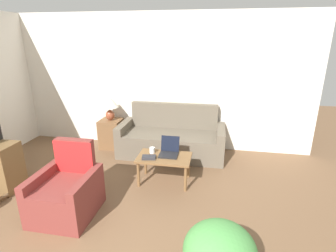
{
  "coord_description": "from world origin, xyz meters",
  "views": [
    {
      "loc": [
        1.3,
        -1.18,
        2.13
      ],
      "look_at": [
        0.55,
        2.85,
        0.75
      ],
      "focal_mm": 28.0,
      "sensor_mm": 36.0,
      "label": 1
    }
  ],
  "objects": [
    {
      "name": "table_lamp",
      "position": [
        -0.74,
        3.52,
        0.91
      ],
      "size": [
        0.36,
        0.36,
        0.5
      ],
      "color": "brown",
      "rests_on": "side_table"
    },
    {
      "name": "wall_back",
      "position": [
        -0.0,
        3.83,
        1.31
      ],
      "size": [
        6.27,
        0.06,
        2.6
      ],
      "color": "white",
      "rests_on": "ground_plane"
    },
    {
      "name": "book_red",
      "position": [
        0.37,
        2.25,
        0.45
      ],
      "size": [
        0.22,
        0.17,
        0.04
      ],
      "color": "#2D2D33",
      "rests_on": "coffee_table"
    },
    {
      "name": "laptop",
      "position": [
        0.64,
        2.46,
        0.49
      ],
      "size": [
        0.29,
        0.31,
        0.26
      ],
      "color": "black",
      "rests_on": "coffee_table"
    },
    {
      "name": "couch",
      "position": [
        0.52,
        3.41,
        0.28
      ],
      "size": [
        1.96,
        0.81,
        0.93
      ],
      "color": "#665B4C",
      "rests_on": "ground_plane"
    },
    {
      "name": "coffee_table",
      "position": [
        0.58,
        2.35,
        0.37
      ],
      "size": [
        0.81,
        0.5,
        0.43
      ],
      "color": "brown",
      "rests_on": "ground_plane"
    },
    {
      "name": "cup_navy",
      "position": [
        0.37,
        2.45,
        0.47
      ],
      "size": [
        0.08,
        0.08,
        0.09
      ],
      "color": "white",
      "rests_on": "coffee_table"
    },
    {
      "name": "armchair",
      "position": [
        -0.47,
        1.41,
        0.28
      ],
      "size": [
        0.71,
        0.76,
        0.9
      ],
      "color": "brown",
      "rests_on": "ground_plane"
    },
    {
      "name": "side_table",
      "position": [
        -0.74,
        3.52,
        0.29
      ],
      "size": [
        0.42,
        0.42,
        0.58
      ],
      "color": "brown",
      "rests_on": "ground_plane"
    }
  ]
}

